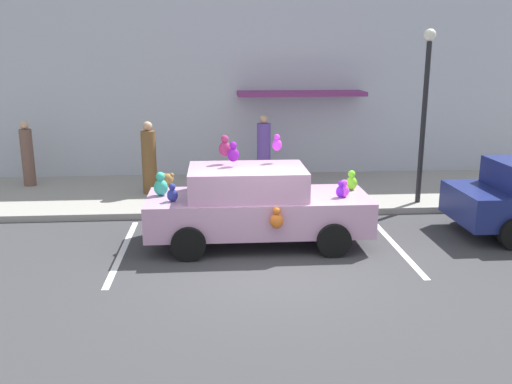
{
  "coord_description": "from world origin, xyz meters",
  "views": [
    {
      "loc": [
        -0.91,
        -9.16,
        3.74
      ],
      "look_at": [
        -0.1,
        1.85,
        0.9
      ],
      "focal_mm": 38.84,
      "sensor_mm": 36.0,
      "label": 1
    }
  ],
  "objects": [
    {
      "name": "pedestrian_walking_past",
      "position": [
        -5.99,
        5.96,
        0.97
      ],
      "size": [
        0.32,
        0.32,
        1.76
      ],
      "color": "brown",
      "rests_on": "sidewalk"
    },
    {
      "name": "street_lamp_post",
      "position": [
        3.97,
        3.5,
        2.62
      ],
      "size": [
        0.28,
        0.28,
        4.06
      ],
      "color": "black",
      "rests_on": "sidewalk"
    },
    {
      "name": "plush_covered_car",
      "position": [
        -0.16,
        1.25,
        0.8
      ],
      "size": [
        4.32,
        1.96,
        2.12
      ],
      "color": "#BE8EB1",
      "rests_on": "ground"
    },
    {
      "name": "ground_plane",
      "position": [
        0.0,
        0.0,
        0.0
      ],
      "size": [
        60.0,
        60.0,
        0.0
      ],
      "primitive_type": "plane",
      "color": "#38383A"
    },
    {
      "name": "teddy_bear_on_sidewalk",
      "position": [
        -2.08,
        3.98,
        0.48
      ],
      "size": [
        0.37,
        0.31,
        0.71
      ],
      "color": "#9E723D",
      "rests_on": "sidewalk"
    },
    {
      "name": "parking_stripe_rear",
      "position": [
        -2.73,
        1.0,
        0.0
      ],
      "size": [
        0.12,
        3.6,
        0.01
      ],
      "primitive_type": "cube",
      "color": "silver",
      "rests_on": "ground"
    },
    {
      "name": "pedestrian_by_lamp",
      "position": [
        0.41,
        5.88,
        1.02
      ],
      "size": [
        0.38,
        0.38,
        1.87
      ],
      "color": "#6345A2",
      "rests_on": "sidewalk"
    },
    {
      "name": "storefront_building",
      "position": [
        0.02,
        7.14,
        3.19
      ],
      "size": [
        24.0,
        1.25,
        6.4
      ],
      "color": "#B2B7C1",
      "rests_on": "ground"
    },
    {
      "name": "parking_stripe_front",
      "position": [
        2.59,
        1.0,
        0.0
      ],
      "size": [
        0.12,
        3.6,
        0.01
      ],
      "primitive_type": "cube",
      "color": "silver",
      "rests_on": "ground"
    },
    {
      "name": "sidewalk",
      "position": [
        0.0,
        5.0,
        0.07
      ],
      "size": [
        24.0,
        4.0,
        0.15
      ],
      "primitive_type": "cube",
      "color": "gray",
      "rests_on": "ground"
    },
    {
      "name": "pedestrian_near_shopfront",
      "position": [
        -2.62,
        4.88,
        1.01
      ],
      "size": [
        0.37,
        0.37,
        1.85
      ],
      "color": "brown",
      "rests_on": "sidewalk"
    }
  ]
}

